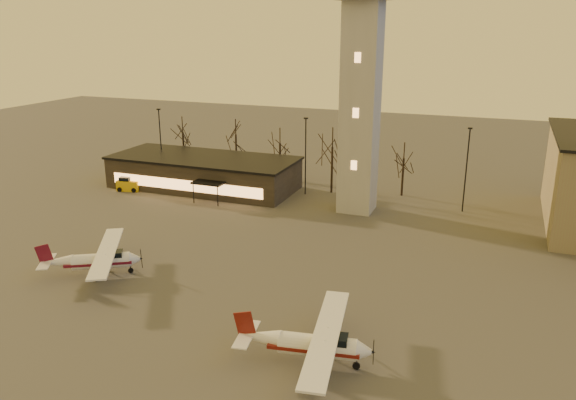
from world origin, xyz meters
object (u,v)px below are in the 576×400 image
at_px(terminal, 204,172).
at_px(cessna_rear, 103,263).
at_px(control_tower, 362,72).
at_px(service_cart, 129,185).
at_px(cessna_front, 320,349).

height_order(terminal, cessna_rear, terminal).
height_order(control_tower, service_cart, control_tower).
xyz_separation_m(terminal, cessna_front, (27.95, -34.48, -1.00)).
xyz_separation_m(cessna_front, service_cart, (-36.75, 29.49, -0.43)).
xyz_separation_m(terminal, cessna_rear, (5.64, -28.19, -1.04)).
relative_size(cessna_front, service_cart, 3.78).
height_order(terminal, cessna_front, terminal).
bearing_deg(cessna_rear, service_cart, 91.36).
xyz_separation_m(control_tower, cessna_rear, (-16.36, -26.21, -15.21)).
height_order(cessna_front, service_cart, cessna_front).
bearing_deg(service_cart, cessna_front, -50.08).
xyz_separation_m(terminal, service_cart, (-8.80, -4.99, -1.43)).
bearing_deg(cessna_rear, cessna_front, -46.27).
relative_size(terminal, cessna_rear, 2.32).
relative_size(control_tower, service_cart, 9.97).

